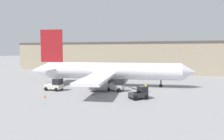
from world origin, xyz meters
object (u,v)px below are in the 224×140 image
pushback_tug (116,85)px  airplane (107,71)px  baggage_tug (55,85)px  safety_cone_near (45,96)px  belt_loader_truck (139,93)px  ground_crew_worker (146,87)px

pushback_tug → airplane: bearing=130.5°
baggage_tug → safety_cone_near: (2.18, -6.27, -0.81)m
airplane → pushback_tug: size_ratio=10.52×
airplane → baggage_tug: bearing=-142.4°
belt_loader_truck → baggage_tug: bearing=131.7°
airplane → safety_cone_near: 15.95m
belt_loader_truck → safety_cone_near: size_ratio=6.10×
ground_crew_worker → pushback_tug: size_ratio=0.50×
ground_crew_worker → belt_loader_truck: 6.35m
pushback_tug → ground_crew_worker: bearing=17.6°
baggage_tug → pushback_tug: 11.96m
airplane → belt_loader_truck: bearing=-57.5°
safety_cone_near → baggage_tug: bearing=109.1°
airplane → ground_crew_worker: (9.20, -3.92, -2.37)m
ground_crew_worker → pushback_tug: bearing=105.0°
airplane → baggage_tug: (-7.73, -8.38, -2.20)m
belt_loader_truck → safety_cone_near: belt_loader_truck is taller
ground_crew_worker → baggage_tug: (-16.93, -4.46, 0.17)m
ground_crew_worker → belt_loader_truck: belt_loader_truck is taller
pushback_tug → safety_cone_near: 13.32m
ground_crew_worker → safety_cone_near: size_ratio=3.11×
baggage_tug → pushback_tug: (11.53, 3.18, 0.04)m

